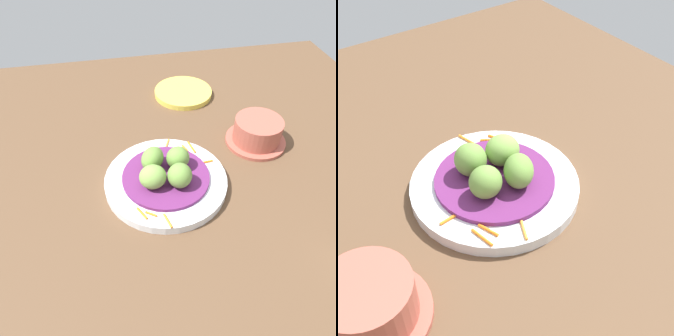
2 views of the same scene
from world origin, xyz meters
TOP-DOWN VIEW (x-y plane):
  - table_surface at (0.00, 0.00)cm, footprint 110.00×110.00cm
  - main_plate at (-5.72, -0.55)cm, footprint 23.43×23.43cm
  - cabbage_bed at (-5.72, -0.55)cm, footprint 16.64×16.64cm
  - carrot_garnish at (-3.78, 0.05)cm, footprint 16.62×22.67cm
  - guac_scoop_left at (-3.69, -3.31)cm, footprint 5.53×5.65cm
  - guac_scoop_center at (-2.97, 1.48)cm, footprint 5.84×5.73cm
  - guac_scoop_right at (-7.76, 2.20)cm, footprint 6.26×6.58cm
  - guac_scoop_back at (-8.48, -2.59)cm, footprint 5.17×4.84cm
  - side_plate_small at (4.91, 30.21)cm, footprint 14.94×14.94cm
  - terracotta_bowl at (16.16, 8.14)cm, footprint 13.13×13.13cm

SIDE VIEW (x-z plane):
  - table_surface at x=0.00cm, z-range 0.00..2.00cm
  - side_plate_small at x=4.91cm, z-range 2.00..3.39cm
  - main_plate at x=-5.72cm, z-range 2.00..3.75cm
  - carrot_garnish at x=-3.78cm, z-range 3.75..4.15cm
  - cabbage_bed at x=-5.72cm, z-range 3.75..4.47cm
  - terracotta_bowl at x=16.16cm, z-range 1.80..7.61cm
  - guac_scoop_right at x=-7.76cm, z-range 4.47..8.83cm
  - guac_scoop_center at x=-2.97cm, z-range 4.47..8.86cm
  - guac_scoop_back at x=-8.48cm, z-range 4.47..8.88cm
  - guac_scoop_left at x=-3.69cm, z-range 4.47..9.10cm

